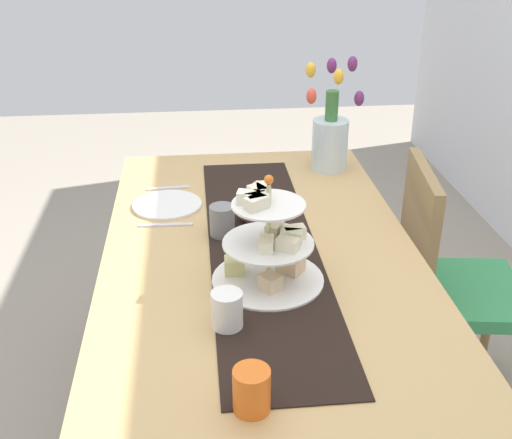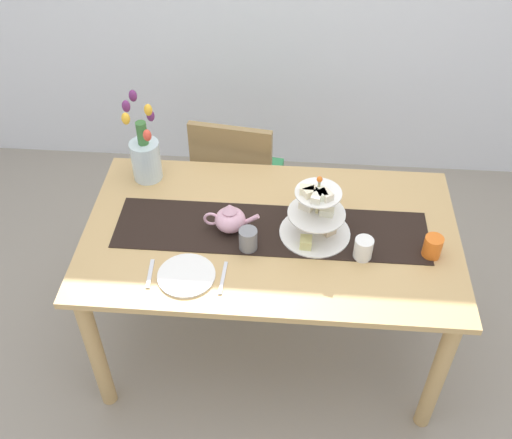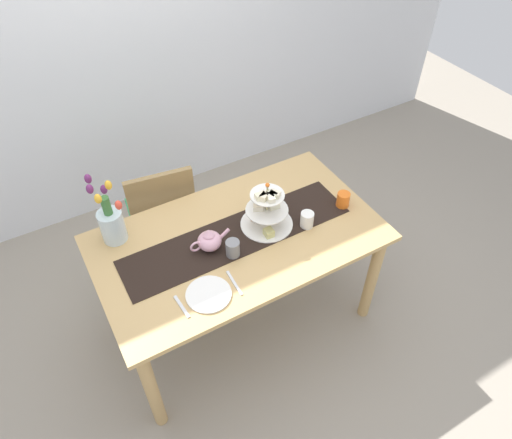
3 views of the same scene
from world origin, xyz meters
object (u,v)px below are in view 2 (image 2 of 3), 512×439
object	(u,v)px
dining_table	(271,250)
teapot	(230,219)
dinner_plate_left	(186,275)
fork_left	(150,274)
tulip_vase	(145,154)
mug_white_text	(363,249)
tiered_cake_stand	(316,214)
mug_grey	(248,239)
knife_left	(223,278)
mug_orange	(433,247)
chair_left	(237,178)

from	to	relation	value
dining_table	teapot	size ratio (longest dim) A/B	6.68
dinner_plate_left	fork_left	size ratio (longest dim) A/B	1.53
tulip_vase	mug_white_text	distance (m)	1.07
tiered_cake_stand	tulip_vase	size ratio (longest dim) A/B	0.73
teapot	dinner_plate_left	world-z (taller)	teapot
tulip_vase	teapot	bearing A→B (deg)	-37.67
tulip_vase	mug_grey	distance (m)	0.67
tulip_vase	fork_left	bearing A→B (deg)	-77.56
fork_left	knife_left	bearing A→B (deg)	0.00
teapot	mug_white_text	world-z (taller)	teapot
teapot	dinner_plate_left	distance (m)	0.32
knife_left	mug_white_text	world-z (taller)	mug_white_text
dining_table	mug_white_text	size ratio (longest dim) A/B	16.77
teapot	dining_table	bearing A→B (deg)	0.00
mug_orange	teapot	bearing A→B (deg)	173.96
mug_white_text	mug_orange	distance (m)	0.28
dinner_plate_left	teapot	bearing A→B (deg)	62.89
tulip_vase	mug_orange	distance (m)	1.32
tulip_vase	knife_left	xyz separation A→B (m)	(0.42, -0.61, -0.13)
tiered_cake_stand	fork_left	xyz separation A→B (m)	(-0.65, -0.28, -0.11)
chair_left	mug_orange	world-z (taller)	chair_left
teapot	tulip_vase	xyz separation A→B (m)	(-0.42, 0.33, 0.07)
tiered_cake_stand	dinner_plate_left	size ratio (longest dim) A/B	1.32
dining_table	knife_left	world-z (taller)	knife_left
teapot	mug_white_text	distance (m)	0.57
mug_white_text	mug_orange	size ratio (longest dim) A/B	1.00
dinner_plate_left	fork_left	distance (m)	0.15
teapot	tulip_vase	size ratio (longest dim) A/B	0.57
mug_orange	mug_white_text	bearing A→B (deg)	-173.44
mug_grey	dinner_plate_left	bearing A→B (deg)	-142.95
tulip_vase	mug_grey	bearing A→B (deg)	-40.42
fork_left	mug_grey	xyz separation A→B (m)	(0.37, 0.17, 0.05)
mug_grey	teapot	bearing A→B (deg)	128.85
fork_left	knife_left	xyz separation A→B (m)	(0.29, 0.00, 0.00)
chair_left	mug_grey	size ratio (longest dim) A/B	9.58
mug_white_text	fork_left	bearing A→B (deg)	-169.22
chair_left	mug_grey	distance (m)	0.87
tiered_cake_stand	mug_white_text	xyz separation A→B (m)	(0.20, -0.12, -0.06)
dining_table	fork_left	xyz separation A→B (m)	(-0.46, -0.28, 0.12)
mug_grey	mug_orange	size ratio (longest dim) A/B	1.00
teapot	knife_left	bearing A→B (deg)	-89.67
chair_left	tulip_vase	bearing A→B (deg)	-136.18
chair_left	knife_left	xyz separation A→B (m)	(0.05, -0.97, 0.28)
tulip_vase	mug_grey	size ratio (longest dim) A/B	4.38
tulip_vase	mug_grey	xyz separation A→B (m)	(0.51, -0.43, -0.08)
knife_left	mug_white_text	size ratio (longest dim) A/B	1.79
tulip_vase	mug_white_text	xyz separation A→B (m)	(0.97, -0.45, -0.08)
teapot	tulip_vase	bearing A→B (deg)	142.33
dining_table	dinner_plate_left	xyz separation A→B (m)	(-0.32, -0.28, 0.12)
fork_left	mug_white_text	xyz separation A→B (m)	(0.84, 0.16, 0.04)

